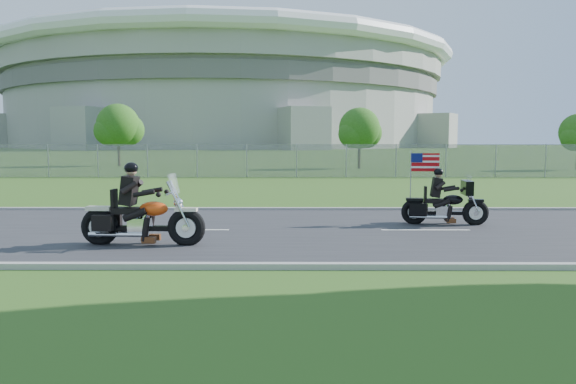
{
  "coord_description": "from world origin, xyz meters",
  "views": [
    {
      "loc": [
        0.63,
        -13.82,
        2.3
      ],
      "look_at": [
        0.58,
        0.0,
        0.99
      ],
      "focal_mm": 35.0,
      "sensor_mm": 36.0,
      "label": 1
    }
  ],
  "objects": [
    {
      "name": "motorcycle_lead",
      "position": [
        -2.57,
        -1.94,
        0.57
      ],
      "size": [
        2.72,
        0.73,
        1.83
      ],
      "rotation": [
        0.0,
        0.0,
        -0.05
      ],
      "color": "black",
      "rests_on": "ground"
    },
    {
      "name": "tree_fence_mid",
      "position": [
        -13.95,
        34.04,
        3.3
      ],
      "size": [
        3.96,
        3.69,
        5.3
      ],
      "color": "#382316",
      "rests_on": "ground"
    },
    {
      "name": "fence",
      "position": [
        -5.0,
        20.0,
        1.0
      ],
      "size": [
        60.0,
        0.03,
        2.0
      ],
      "primitive_type": "cube",
      "color": "gray",
      "rests_on": "ground"
    },
    {
      "name": "stadium",
      "position": [
        -20.0,
        170.0,
        15.58
      ],
      "size": [
        140.4,
        140.4,
        29.2
      ],
      "color": "#A3A099",
      "rests_on": "ground"
    },
    {
      "name": "curb_north",
      "position": [
        0.0,
        4.05,
        0.05
      ],
      "size": [
        120.0,
        0.18,
        0.12
      ],
      "primitive_type": "cube",
      "color": "#9E9B93",
      "rests_on": "ground"
    },
    {
      "name": "ground",
      "position": [
        0.0,
        0.0,
        0.0
      ],
      "size": [
        420.0,
        420.0,
        0.0
      ],
      "primitive_type": "plane",
      "color": "#36531A",
      "rests_on": "ground"
    },
    {
      "name": "tree_fence_near",
      "position": [
        6.04,
        30.04,
        2.97
      ],
      "size": [
        3.52,
        3.28,
        4.75
      ],
      "color": "#382316",
      "rests_on": "ground"
    },
    {
      "name": "road",
      "position": [
        0.0,
        0.0,
        0.02
      ],
      "size": [
        120.0,
        8.0,
        0.04
      ],
      "primitive_type": "cube",
      "color": "#28282B",
      "rests_on": "ground"
    },
    {
      "name": "curb_south",
      "position": [
        0.0,
        -4.05,
        0.05
      ],
      "size": [
        120.0,
        0.18,
        0.12
      ],
      "primitive_type": "cube",
      "color": "#9E9B93",
      "rests_on": "ground"
    },
    {
      "name": "motorcycle_follow",
      "position": [
        4.74,
        1.0,
        0.53
      ],
      "size": [
        2.29,
        0.81,
        1.91
      ],
      "rotation": [
        0.0,
        0.0,
        -0.11
      ],
      "color": "black",
      "rests_on": "ground"
    }
  ]
}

